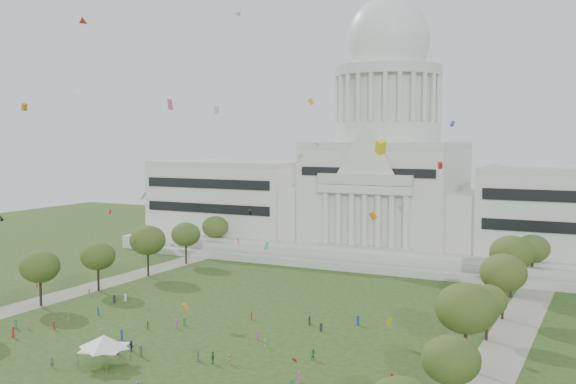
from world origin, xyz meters
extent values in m
plane|color=#2C4118|center=(0.00, 0.00, 0.00)|extent=(400.00, 400.00, 0.00)
cube|color=beige|center=(0.00, 115.00, 2.00)|extent=(160.00, 60.00, 4.00)
cube|color=beige|center=(0.00, 82.00, 1.00)|extent=(130.00, 3.00, 2.00)
cube|color=beige|center=(0.00, 90.00, 2.50)|extent=(140.00, 3.00, 5.00)
cube|color=silver|center=(-55.00, 114.00, 15.00)|extent=(50.00, 34.00, 22.00)
cube|color=silver|center=(-27.00, 112.00, 12.00)|extent=(12.00, 26.00, 16.00)
cube|color=silver|center=(27.00, 112.00, 12.00)|extent=(12.00, 26.00, 16.00)
cube|color=silver|center=(0.00, 114.00, 18.00)|extent=(44.00, 38.00, 28.00)
cube|color=silver|center=(0.00, 94.00, 21.20)|extent=(28.00, 3.00, 2.40)
cube|color=black|center=(-55.00, 96.80, 17.00)|extent=(46.00, 0.40, 11.00)
cube|color=black|center=(55.00, 96.80, 17.00)|extent=(46.00, 0.40, 11.00)
cylinder|color=silver|center=(0.00, 114.00, 37.40)|extent=(32.00, 32.00, 6.00)
cylinder|color=silver|center=(0.00, 114.00, 47.40)|extent=(28.00, 28.00, 14.00)
cylinder|color=beige|center=(0.00, 114.00, 55.90)|extent=(32.40, 32.40, 3.00)
cylinder|color=silver|center=(0.00, 114.00, 61.40)|extent=(22.00, 22.00, 8.00)
ellipsoid|color=silver|center=(0.00, 114.00, 65.40)|extent=(25.00, 25.00, 26.20)
cube|color=gray|center=(-48.00, 30.00, 0.02)|extent=(8.00, 160.00, 0.04)
cube|color=gray|center=(48.00, 30.00, 0.02)|extent=(8.00, 160.00, 0.04)
ellipsoid|color=#344B18|center=(46.22, -1.75, 7.68)|extent=(7.58, 7.58, 6.20)
cylinder|color=black|center=(-45.04, 17.30, 2.73)|extent=(0.56, 0.56, 5.47)
ellipsoid|color=#334915|center=(-45.04, 17.30, 8.53)|extent=(8.42, 8.42, 6.89)
cylinder|color=black|center=(44.17, 17.44, 3.10)|extent=(0.56, 0.56, 6.20)
ellipsoid|color=#374B18|center=(44.17, 17.44, 9.68)|extent=(9.55, 9.55, 7.82)
cylinder|color=black|center=(-44.09, 33.92, 2.64)|extent=(0.56, 0.56, 5.27)
ellipsoid|color=#334817|center=(-44.09, 33.92, 8.23)|extent=(8.12, 8.12, 6.65)
cylinder|color=black|center=(44.40, 34.48, 2.28)|extent=(0.56, 0.56, 4.56)
ellipsoid|color=#3D5016|center=(44.40, 34.48, 7.11)|extent=(7.01, 7.01, 5.74)
cylinder|color=black|center=(-44.08, 52.42, 3.02)|extent=(0.56, 0.56, 6.03)
ellipsoid|color=#39481A|center=(-44.08, 52.42, 9.41)|extent=(9.29, 9.29, 7.60)
cylinder|color=black|center=(44.76, 50.04, 2.98)|extent=(0.56, 0.56, 5.97)
ellipsoid|color=#3D4E1B|center=(44.76, 50.04, 9.31)|extent=(9.19, 9.19, 7.52)
cylinder|color=black|center=(-45.22, 71.01, 2.70)|extent=(0.56, 0.56, 5.41)
ellipsoid|color=#394E1D|center=(-45.22, 71.01, 8.44)|extent=(8.33, 8.33, 6.81)
cylinder|color=black|center=(43.49, 70.19, 3.19)|extent=(0.56, 0.56, 6.37)
ellipsoid|color=#364C19|center=(43.49, 70.19, 9.94)|extent=(9.82, 9.82, 8.03)
cylinder|color=black|center=(-46.87, 89.14, 2.66)|extent=(0.56, 0.56, 5.32)
ellipsoid|color=#3C4F1C|center=(-46.87, 89.14, 8.29)|extent=(8.19, 8.19, 6.70)
cylinder|color=black|center=(45.96, 88.13, 2.73)|extent=(0.56, 0.56, 5.47)
ellipsoid|color=#3B4F1C|center=(45.96, 88.13, 8.53)|extent=(8.42, 8.42, 6.89)
cylinder|color=#4C4C4C|center=(-10.36, -8.21, 1.28)|extent=(0.12, 0.12, 2.56)
cylinder|color=#4C4C4C|center=(-4.64, -8.21, 1.28)|extent=(0.12, 0.12, 2.56)
cylinder|color=#4C4C4C|center=(-10.36, -2.48, 1.28)|extent=(0.12, 0.12, 2.56)
cylinder|color=#4C4C4C|center=(-4.64, -2.48, 1.28)|extent=(0.12, 0.12, 2.56)
cube|color=white|center=(-7.50, -5.34, 2.66)|extent=(7.76, 7.76, 0.20)
pyramid|color=white|center=(-7.50, -5.34, 3.78)|extent=(10.86, 10.86, 2.04)
imported|color=#B21E1E|center=(35.85, 6.77, 0.78)|extent=(0.88, 0.89, 1.55)
imported|color=#33723F|center=(21.36, 11.11, 0.92)|extent=(0.99, 1.04, 1.83)
imported|color=olive|center=(10.29, 3.27, 0.85)|extent=(1.00, 1.24, 1.71)
imported|color=#33723F|center=(7.70, 2.48, 1.01)|extent=(0.96, 1.32, 2.03)
imported|color=navy|center=(-7.99, 1.71, 0.89)|extent=(1.73, 1.49, 1.79)
imported|color=#4C4C51|center=(-13.97, -10.01, 0.82)|extent=(0.70, 0.60, 1.63)
imported|color=olive|center=(-13.77, 13.56, 0.76)|extent=(0.80, 0.56, 1.52)
imported|color=#33723F|center=(23.91, -2.05, 0.85)|extent=(1.22, 1.07, 1.69)
imported|color=silver|center=(11.01, 13.88, 0.81)|extent=(0.85, 1.08, 1.62)
cube|color=#33723F|center=(-36.31, 2.84, 0.83)|extent=(0.52, 0.49, 1.67)
cube|color=#4C4C51|center=(4.89, 2.49, 0.84)|extent=(0.45, 0.52, 1.69)
cube|color=navy|center=(20.72, 33.31, 0.94)|extent=(0.58, 0.48, 1.89)
cube|color=olive|center=(-30.77, 10.87, 0.78)|extent=(0.36, 0.47, 1.55)
cube|color=#26262B|center=(-32.66, 26.14, 0.89)|extent=(0.36, 0.51, 1.78)
cube|color=#B21E1E|center=(-32.26, -1.33, 0.95)|extent=(0.55, 0.59, 1.90)
cube|color=olive|center=(-22.96, 24.91, 0.87)|extent=(0.53, 0.53, 1.74)
cube|color=#994C8C|center=(-42.00, 28.61, 0.81)|extent=(0.51, 0.45, 1.63)
cube|color=#4C4C51|center=(-4.83, 0.26, 0.94)|extent=(0.43, 0.56, 1.88)
cube|color=#26262B|center=(16.02, 26.41, 0.77)|extent=(0.43, 0.29, 1.54)
cube|color=#26262B|center=(12.33, 29.37, 0.85)|extent=(0.36, 0.49, 1.70)
cube|color=#994C8C|center=(23.60, 0.89, 0.82)|extent=(0.49, 0.51, 1.65)
cube|color=#33723F|center=(-8.79, 18.22, 0.82)|extent=(0.39, 0.50, 1.64)
cube|color=#B21E1E|center=(-29.36, 5.53, 0.82)|extent=(0.47, 0.51, 1.64)
cube|color=#B21E1E|center=(-8.88, -0.60, 0.92)|extent=(0.57, 0.48, 1.84)
cube|color=#994C8C|center=(-9.22, 16.15, 0.87)|extent=(0.43, 0.53, 1.75)
cube|color=#994C8C|center=(7.88, 16.66, 0.73)|extent=(0.30, 0.42, 1.46)
cube|color=#B21E1E|center=(0.38, 27.98, 0.77)|extent=(0.42, 0.48, 1.54)
cube|color=navy|center=(-13.56, 5.90, 0.94)|extent=(0.54, 0.59, 1.89)
cube|color=olive|center=(-33.84, 3.56, 0.76)|extent=(0.46, 0.46, 1.51)
cube|color=navy|center=(-28.90, 16.91, 0.81)|extent=(0.49, 0.49, 1.62)
cube|color=silver|center=(-31.67, 28.60, 0.82)|extent=(0.28, 0.44, 1.63)
camera|label=1|loc=(64.61, -85.61, 35.77)|focal=42.00mm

